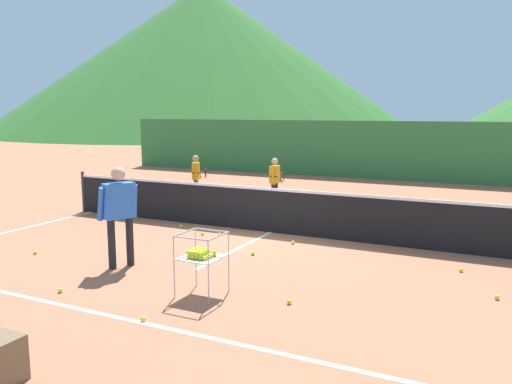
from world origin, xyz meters
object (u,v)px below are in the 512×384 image
Objects in this scene: ball_cart at (201,254)px; tennis_ball_10 at (60,290)px; tennis_ball_0 at (202,233)px; tennis_ball_6 at (143,319)px; student_0 at (196,174)px; tennis_ball_11 at (253,253)px; tennis_ball_1 at (289,302)px; tennis_ball_9 at (35,252)px; tennis_net at (271,210)px; tennis_ball_7 at (181,226)px; tennis_ball_2 at (497,297)px; tennis_ball_5 at (461,270)px; tennis_ball_4 at (220,234)px; instructor at (120,207)px; tennis_ball_8 at (293,242)px; student_1 at (275,178)px.

ball_cart reaches higher than tennis_ball_10.
tennis_ball_6 is at bearing -67.23° from tennis_ball_0.
student_0 reaches higher than tennis_ball_11.
tennis_ball_9 is at bearing 177.17° from tennis_ball_1.
student_0 is (-3.50, 2.51, 0.32)m from tennis_net.
tennis_ball_1 is (5.50, -6.26, -0.78)m from student_0.
tennis_ball_7 is (1.50, -3.00, -0.78)m from student_0.
tennis_ball_2 is (3.81, 1.65, -0.56)m from ball_cart.
ball_cart is 4.31m from tennis_ball_5.
tennis_ball_5 is 1.00× the size of tennis_ball_10.
tennis_ball_4 is at bearing 108.08° from tennis_ball_6.
tennis_ball_1 is 1.00× the size of tennis_ball_5.
instructor is at bearing 163.94° from ball_cart.
tennis_ball_10 is at bearing 170.01° from tennis_ball_6.
tennis_ball_9 is (-3.89, 0.46, -0.56)m from ball_cart.
ball_cart is at bearing -79.69° from tennis_net.
tennis_ball_8 is 4.52m from tennis_ball_10.
tennis_ball_7 is 2.82m from tennis_ball_8.
tennis_ball_1 is 3.24m from tennis_ball_5.
student_1 is 19.68× the size of tennis_ball_10.
student_0 reaches higher than tennis_ball_5.
tennis_ball_10 is at bearing -94.66° from tennis_ball_4.
tennis_ball_9 is at bearing -171.25° from tennis_ball_2.
tennis_ball_9 and tennis_ball_10 have the same top height.
tennis_ball_5 is 1.00× the size of tennis_ball_11.
tennis_net reaches higher than tennis_ball_10.
ball_cart is at bearing -83.14° from tennis_ball_11.
tennis_ball_0 is at bearing -24.83° from tennis_ball_7.
tennis_ball_11 is at bearing 172.69° from tennis_ball_2.
tennis_ball_11 is (3.96, -4.29, -0.78)m from student_0.
student_1 is 3.72m from tennis_ball_4.
instructor is at bearing -90.30° from student_1.
student_1 is 4.17m from tennis_ball_8.
tennis_ball_4 is 1.65m from tennis_ball_11.
ball_cart is at bearing -51.83° from tennis_ball_7.
tennis_ball_0 is 3.28m from tennis_ball_9.
tennis_net is at bearing 152.97° from tennis_ball_2.
ball_cart is 2.14m from tennis_ball_10.
tennis_ball_5 is 3.56m from tennis_ball_11.
tennis_ball_0 is at bearing 137.90° from tennis_ball_1.
tennis_ball_11 is (1.66, -0.92, 0.00)m from tennis_ball_0.
tennis_ball_0 and tennis_ball_1 have the same top height.
tennis_ball_4 is (2.67, -3.28, -0.78)m from student_0.
tennis_ball_8 is 1.00× the size of tennis_ball_11.
instructor reaches higher than tennis_ball_11.
tennis_ball_5 is (5.16, -0.32, 0.00)m from tennis_ball_0.
tennis_net is at bearing 35.92° from tennis_ball_0.
tennis_ball_11 is (1.67, 1.61, -0.99)m from instructor.
student_0 reaches higher than tennis_ball_8.
tennis_ball_10 is (-1.16, -4.80, -0.47)m from tennis_net.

